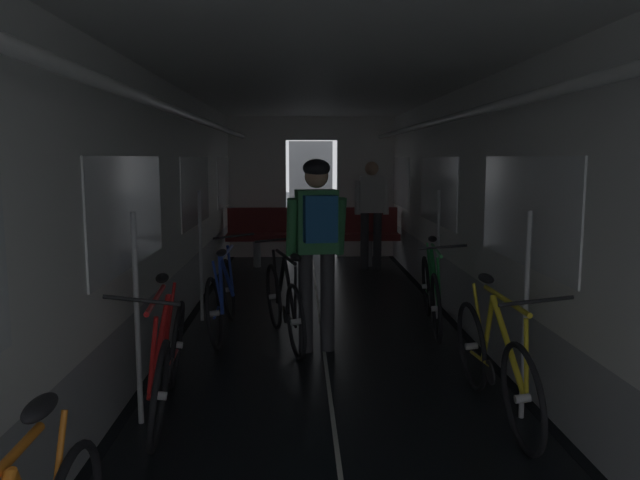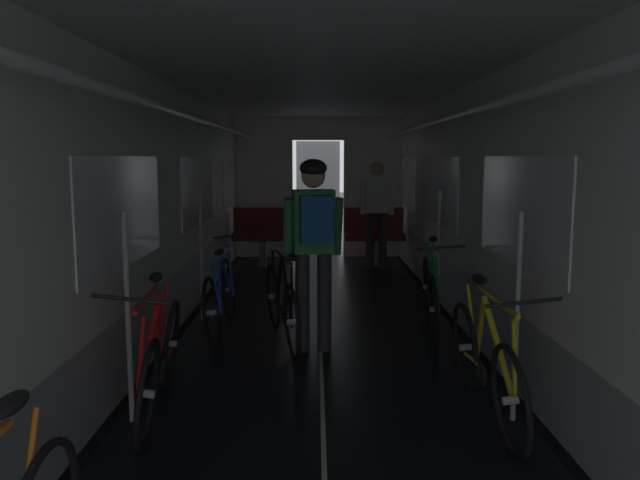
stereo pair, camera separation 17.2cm
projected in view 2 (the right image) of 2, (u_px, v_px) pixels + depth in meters
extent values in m
cube|color=black|center=(156.00, 363.00, 5.25)|extent=(0.08, 11.50, 0.01)
cube|color=black|center=(486.00, 363.00, 5.27)|extent=(0.08, 11.50, 0.01)
cube|color=beige|center=(321.00, 363.00, 5.26)|extent=(0.03, 11.27, 0.00)
cube|color=#9EA0A5|center=(143.00, 330.00, 5.21)|extent=(0.12, 11.50, 0.60)
cube|color=white|center=(137.00, 184.00, 5.05)|extent=(0.12, 11.50, 1.85)
cube|color=white|center=(124.00, 211.00, 4.50)|extent=(0.02, 1.90, 0.80)
cube|color=white|center=(198.00, 191.00, 7.35)|extent=(0.02, 1.90, 0.80)
cube|color=white|center=(231.00, 182.00, 10.20)|extent=(0.02, 1.90, 0.80)
cube|color=yellow|center=(147.00, 205.00, 5.12)|extent=(0.01, 0.20, 0.28)
cylinder|color=white|center=(176.00, 113.00, 4.97)|extent=(0.07, 11.04, 0.07)
cylinder|color=#B7BABF|center=(128.00, 318.00, 4.02)|extent=(0.04, 0.04, 1.40)
cylinder|color=#B7BABF|center=(201.00, 256.00, 6.59)|extent=(0.04, 0.04, 1.40)
cube|color=#9EA0A5|center=(499.00, 329.00, 5.23)|extent=(0.12, 11.50, 0.60)
cube|color=white|center=(505.00, 184.00, 5.07)|extent=(0.12, 11.50, 1.85)
cube|color=white|center=(519.00, 211.00, 4.52)|extent=(0.02, 1.90, 0.80)
cube|color=white|center=(440.00, 191.00, 7.37)|extent=(0.02, 1.90, 0.80)
cube|color=white|center=(405.00, 182.00, 10.22)|extent=(0.02, 1.90, 0.80)
cube|color=yellow|center=(488.00, 203.00, 5.32)|extent=(0.01, 0.20, 0.28)
cylinder|color=white|center=(466.00, 113.00, 4.99)|extent=(0.07, 11.04, 0.07)
cylinder|color=#B7BABF|center=(517.00, 318.00, 4.03)|extent=(0.04, 0.04, 1.40)
cylinder|color=#B7BABF|center=(438.00, 256.00, 6.61)|extent=(0.04, 0.04, 1.40)
cube|color=white|center=(264.00, 188.00, 10.85)|extent=(1.00, 0.12, 2.45)
cube|color=white|center=(372.00, 187.00, 10.86)|extent=(1.00, 0.12, 2.45)
cube|color=white|center=(318.00, 128.00, 10.72)|extent=(0.90, 0.12, 0.40)
cube|color=#4C4F54|center=(318.00, 196.00, 11.58)|extent=(0.81, 0.04, 2.05)
cube|color=silver|center=(321.00, 61.00, 4.93)|extent=(3.14, 11.62, 0.12)
cylinder|color=gray|center=(263.00, 253.00, 9.93)|extent=(0.12, 0.12, 0.44)
cube|color=maroon|center=(262.00, 236.00, 9.89)|extent=(0.96, 0.44, 0.10)
cube|color=maroon|center=(263.00, 220.00, 10.05)|extent=(0.96, 0.08, 0.40)
torus|color=gray|center=(237.00, 207.00, 10.05)|extent=(0.14, 0.14, 0.02)
cylinder|color=gray|center=(374.00, 253.00, 9.94)|extent=(0.12, 0.12, 0.44)
cube|color=maroon|center=(374.00, 236.00, 9.91)|extent=(0.96, 0.44, 0.10)
cube|color=maroon|center=(374.00, 220.00, 10.06)|extent=(0.96, 0.08, 0.40)
torus|color=gray|center=(347.00, 207.00, 10.06)|extent=(0.14, 0.14, 0.02)
torus|color=black|center=(465.00, 347.00, 4.61)|extent=(0.11, 0.67, 0.67)
cylinder|color=#B2B2B7|center=(465.00, 347.00, 4.61)|extent=(0.10, 0.05, 0.06)
torus|color=black|center=(510.00, 401.00, 3.60)|extent=(0.11, 0.67, 0.67)
cylinder|color=#B2B2B7|center=(510.00, 401.00, 3.60)|extent=(0.10, 0.05, 0.06)
cylinder|color=yellow|center=(499.00, 348.00, 3.88)|extent=(0.10, 0.54, 0.56)
cylinder|color=yellow|center=(480.00, 330.00, 4.29)|extent=(0.08, 0.34, 0.55)
cylinder|color=yellow|center=(497.00, 301.00, 4.00)|extent=(0.05, 0.82, 0.04)
cylinder|color=yellow|center=(472.00, 318.00, 4.51)|extent=(0.07, 0.16, 0.49)
cylinder|color=yellow|center=(473.00, 360.00, 4.39)|extent=(0.03, 0.45, 0.07)
cylinder|color=yellow|center=(514.00, 359.00, 3.59)|extent=(0.07, 0.09, 0.49)
cylinder|color=black|center=(482.00, 374.00, 4.17)|extent=(0.03, 0.17, 0.17)
ellipsoid|color=black|center=(479.00, 279.00, 4.42)|extent=(0.10, 0.24, 0.07)
cylinder|color=black|center=(524.00, 302.00, 3.53)|extent=(0.44, 0.03, 0.07)
torus|color=black|center=(171.00, 344.00, 4.71)|extent=(0.19, 0.68, 0.67)
cylinder|color=#B2B2B7|center=(171.00, 344.00, 4.71)|extent=(0.10, 0.06, 0.06)
torus|color=black|center=(147.00, 394.00, 3.70)|extent=(0.19, 0.68, 0.67)
cylinder|color=#B2B2B7|center=(147.00, 394.00, 3.70)|extent=(0.10, 0.06, 0.06)
cylinder|color=red|center=(150.00, 343.00, 3.98)|extent=(0.07, 0.55, 0.56)
cylinder|color=red|center=(160.00, 326.00, 4.38)|extent=(0.14, 0.34, 0.55)
cylinder|color=red|center=(147.00, 298.00, 4.09)|extent=(0.11, 0.82, 0.04)
cylinder|color=red|center=(164.00, 315.00, 4.60)|extent=(0.08, 0.17, 0.49)
cylinder|color=red|center=(167.00, 356.00, 4.49)|extent=(0.07, 0.45, 0.07)
cylinder|color=red|center=(141.00, 354.00, 3.69)|extent=(0.10, 0.08, 0.49)
cylinder|color=black|center=(163.00, 369.00, 4.27)|extent=(0.05, 0.17, 0.17)
ellipsoid|color=black|center=(156.00, 277.00, 4.51)|extent=(0.12, 0.25, 0.07)
cylinder|color=black|center=(130.00, 299.00, 3.63)|extent=(0.44, 0.06, 0.08)
torus|color=black|center=(212.00, 313.00, 5.64)|extent=(0.12, 0.67, 0.67)
cylinder|color=#B2B2B7|center=(212.00, 313.00, 5.64)|extent=(0.10, 0.05, 0.06)
torus|color=black|center=(229.00, 289.00, 6.66)|extent=(0.12, 0.67, 0.67)
cylinder|color=#B2B2B7|center=(229.00, 289.00, 6.66)|extent=(0.10, 0.05, 0.06)
cylinder|color=#2342B7|center=(226.00, 275.00, 6.31)|extent=(0.11, 0.54, 0.56)
cylinder|color=#2342B7|center=(219.00, 283.00, 5.91)|extent=(0.09, 0.34, 0.55)
cylinder|color=#2342B7|center=(226.00, 252.00, 6.13)|extent=(0.05, 0.82, 0.04)
cylinder|color=#2342B7|center=(215.00, 285.00, 5.68)|extent=(0.08, 0.16, 0.49)
cylinder|color=#2342B7|center=(216.00, 309.00, 5.87)|extent=(0.03, 0.45, 0.07)
cylinder|color=#2342B7|center=(230.00, 268.00, 6.59)|extent=(0.08, 0.09, 0.49)
cylinder|color=black|center=(220.00, 306.00, 6.10)|extent=(0.03, 0.17, 0.17)
ellipsoid|color=black|center=(219.00, 252.00, 5.69)|extent=(0.10, 0.24, 0.07)
cylinder|color=black|center=(234.00, 236.00, 6.57)|extent=(0.44, 0.03, 0.07)
cylinder|color=orange|center=(28.00, 478.00, 2.25)|extent=(0.06, 0.16, 0.49)
ellipsoid|color=black|center=(10.00, 404.00, 2.16)|extent=(0.10, 0.24, 0.07)
torus|color=black|center=(427.00, 287.00, 6.77)|extent=(0.16, 0.68, 0.67)
cylinder|color=#B2B2B7|center=(427.00, 287.00, 6.77)|extent=(0.10, 0.06, 0.06)
torus|color=black|center=(435.00, 309.00, 5.77)|extent=(0.16, 0.68, 0.67)
cylinder|color=#B2B2B7|center=(435.00, 309.00, 5.77)|extent=(0.10, 0.06, 0.06)
cylinder|color=#1E8438|center=(434.00, 280.00, 6.05)|extent=(0.06, 0.54, 0.56)
cylinder|color=#1E8438|center=(431.00, 272.00, 6.45)|extent=(0.11, 0.34, 0.55)
cylinder|color=#1E8438|center=(436.00, 251.00, 6.16)|extent=(0.13, 0.82, 0.04)
cylinder|color=#1E8438|center=(430.00, 266.00, 6.67)|extent=(0.05, 0.17, 0.49)
cylinder|color=#1E8438|center=(428.00, 293.00, 6.55)|extent=(0.08, 0.45, 0.07)
cylinder|color=#1E8438|center=(437.00, 283.00, 5.76)|extent=(0.08, 0.09, 0.49)
cylinder|color=black|center=(430.00, 300.00, 6.34)|extent=(0.04, 0.17, 0.17)
ellipsoid|color=black|center=(433.00, 239.00, 6.58)|extent=(0.12, 0.25, 0.07)
cylinder|color=black|center=(441.00, 248.00, 5.70)|extent=(0.44, 0.07, 0.06)
cylinder|color=#2D2D33|center=(302.00, 303.00, 5.54)|extent=(0.13, 0.13, 0.90)
cylinder|color=#2D2D33|center=(324.00, 302.00, 5.57)|extent=(0.13, 0.13, 0.90)
cube|color=#337F47|center=(313.00, 221.00, 5.46)|extent=(0.39, 0.27, 0.56)
cylinder|color=#337F47|center=(288.00, 227.00, 5.45)|extent=(0.12, 0.21, 0.53)
cylinder|color=#337F47|center=(337.00, 226.00, 5.52)|extent=(0.12, 0.21, 0.53)
sphere|color=tan|center=(313.00, 176.00, 5.40)|extent=(0.21, 0.21, 0.21)
ellipsoid|color=black|center=(313.00, 168.00, 5.39)|extent=(0.28, 0.31, 0.16)
cube|color=#1E5693|center=(316.00, 219.00, 5.28)|extent=(0.30, 0.20, 0.40)
torus|color=black|center=(292.00, 322.00, 5.33)|extent=(0.22, 0.67, 0.67)
cylinder|color=#B2B2B7|center=(292.00, 322.00, 5.33)|extent=(0.10, 0.07, 0.05)
torus|color=black|center=(273.00, 296.00, 6.31)|extent=(0.22, 0.67, 0.67)
cylinder|color=#B2B2B7|center=(273.00, 296.00, 6.31)|extent=(0.10, 0.07, 0.05)
cylinder|color=black|center=(279.00, 281.00, 5.98)|extent=(0.13, 0.54, 0.56)
cylinder|color=black|center=(287.00, 290.00, 5.58)|extent=(0.14, 0.33, 0.55)
cylinder|color=black|center=(283.00, 256.00, 5.80)|extent=(0.22, 0.81, 0.04)
cylinder|color=black|center=(292.00, 292.00, 5.36)|extent=(0.03, 0.17, 0.49)
cylinder|color=black|center=(287.00, 318.00, 5.55)|extent=(0.13, 0.45, 0.07)
cylinder|color=black|center=(274.00, 273.00, 6.25)|extent=(0.07, 0.09, 0.49)
cylinder|color=black|center=(282.00, 314.00, 5.76)|extent=(0.06, 0.17, 0.17)
ellipsoid|color=black|center=(292.00, 257.00, 5.38)|extent=(0.15, 0.25, 0.06)
cylinder|color=black|center=(276.00, 240.00, 6.23)|extent=(0.43, 0.12, 0.05)
cylinder|color=#2D2D33|center=(383.00, 241.00, 9.62)|extent=(0.13, 0.13, 0.90)
cylinder|color=#2D2D33|center=(370.00, 241.00, 9.61)|extent=(0.13, 0.13, 0.90)
cube|color=silver|center=(377.00, 195.00, 9.52)|extent=(0.36, 0.22, 0.56)
cylinder|color=silver|center=(391.00, 198.00, 9.51)|extent=(0.09, 0.20, 0.53)
cylinder|color=silver|center=(363.00, 198.00, 9.50)|extent=(0.09, 0.20, 0.53)
sphere|color=tan|center=(377.00, 168.00, 9.47)|extent=(0.21, 0.21, 0.21)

